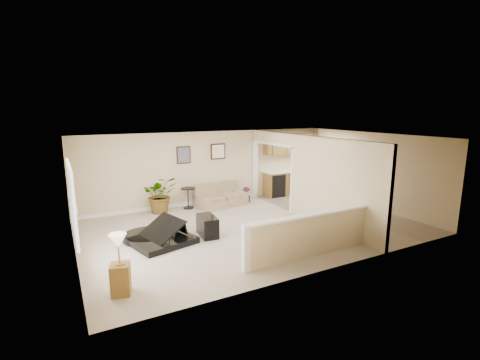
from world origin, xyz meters
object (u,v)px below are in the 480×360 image
loveseat (220,195)px  palm_plant (160,195)px  piano_bench (207,226)px  lamp_stand (120,269)px  small_plant (246,195)px  piano (159,221)px  accent_table (188,195)px

loveseat → palm_plant: palm_plant is taller
piano_bench → palm_plant: palm_plant is taller
lamp_stand → small_plant: bearing=41.9°
loveseat → palm_plant: bearing=168.0°
palm_plant → small_plant: bearing=-2.4°
piano → small_plant: (3.77, 2.38, -0.33)m
palm_plant → small_plant: palm_plant is taller
palm_plant → piano: bearing=-106.2°
piano_bench → loveseat: 2.97m
palm_plant → lamp_stand: palm_plant is taller
piano → palm_plant: (0.73, 2.51, 0.03)m
piano → piano_bench: bearing=-21.6°
piano → lamp_stand: piano is taller
piano_bench → accent_table: 2.71m
accent_table → small_plant: bearing=-3.9°
accent_table → piano_bench: bearing=-99.2°
loveseat → palm_plant: (-2.03, 0.12, 0.21)m
loveseat → small_plant: bearing=-9.5°
piano → small_plant: piano is taller
piano_bench → small_plant: (2.55, 2.53, -0.04)m
palm_plant → small_plant: (3.04, -0.13, -0.35)m
small_plant → lamp_stand: 6.78m
accent_table → palm_plant: 0.93m
loveseat → small_plant: loveseat is taller
piano_bench → palm_plant: (-0.49, 2.66, 0.32)m
piano_bench → small_plant: size_ratio=1.49×
lamp_stand → piano: bearing=59.3°
accent_table → palm_plant: bearing=-178.9°
piano_bench → lamp_stand: bearing=-141.4°
piano_bench → lamp_stand: (-2.49, -1.99, 0.21)m
piano → lamp_stand: bearing=-135.3°
loveseat → lamp_stand: lamp_stand is taller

